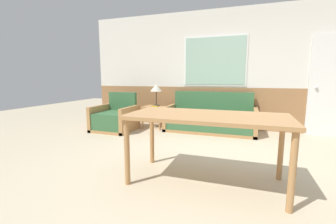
% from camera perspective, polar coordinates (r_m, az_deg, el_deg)
% --- Properties ---
extents(ground_plane, '(16.00, 16.00, 0.00)m').
position_cam_1_polar(ground_plane, '(2.99, 13.73, -14.81)').
color(ground_plane, beige).
extents(wall_back, '(7.20, 0.09, 2.70)m').
position_cam_1_polar(wall_back, '(5.37, 16.82, 10.29)').
color(wall_back, '#996B42').
rests_on(wall_back, ground_plane).
extents(couch, '(1.95, 0.78, 0.86)m').
position_cam_1_polar(couch, '(5.03, 10.62, -1.99)').
color(couch, '#B27F4C').
rests_on(couch, ground_plane).
extents(armchair, '(0.86, 0.84, 0.84)m').
position_cam_1_polar(armchair, '(5.21, -13.24, -1.74)').
color(armchair, '#B27F4C').
rests_on(armchair, ground_plane).
extents(side_table, '(0.49, 0.49, 0.51)m').
position_cam_1_polar(side_table, '(5.31, -3.43, 0.50)').
color(side_table, '#B27F4C').
rests_on(side_table, ground_plane).
extents(table_lamp, '(0.28, 0.28, 0.52)m').
position_cam_1_polar(table_lamp, '(5.34, -3.03, 5.99)').
color(table_lamp, '#262628').
rests_on(table_lamp, side_table).
extents(book_stack, '(0.15, 0.12, 0.02)m').
position_cam_1_polar(book_stack, '(5.21, -3.34, 1.45)').
color(book_stack, gold).
rests_on(book_stack, side_table).
extents(dining_table, '(1.73, 0.81, 0.78)m').
position_cam_1_polar(dining_table, '(2.51, 9.79, -2.49)').
color(dining_table, '#B27F4C').
rests_on(dining_table, ground_plane).
extents(entry_door, '(0.92, 0.09, 2.04)m').
position_cam_1_polar(entry_door, '(5.56, 36.69, 5.35)').
color(entry_door, white).
rests_on(entry_door, ground_plane).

